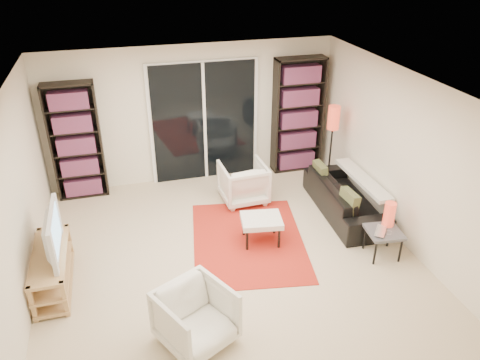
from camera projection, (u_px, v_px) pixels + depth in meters
name	position (u px, v px, depth m)	size (l,w,h in m)	color
floor	(228.00, 255.00, 6.51)	(5.00, 5.00, 0.00)	beige
wall_back	(192.00, 114.00, 8.08)	(5.00, 0.02, 2.40)	silver
wall_front	(302.00, 316.00, 3.82)	(5.00, 0.02, 2.40)	silver
wall_left	(16.00, 206.00, 5.36)	(0.02, 5.00, 2.40)	silver
wall_right	(401.00, 157.00, 6.54)	(0.02, 5.00, 2.40)	silver
ceiling	(226.00, 87.00, 5.39)	(5.00, 5.00, 0.02)	white
sliding_door	(204.00, 122.00, 8.16)	(1.92, 0.08, 2.16)	white
bookshelf_left	(76.00, 142.00, 7.58)	(0.80, 0.30, 1.95)	black
bookshelf_right	(298.00, 116.00, 8.45)	(0.90, 0.30, 2.10)	black
tv_stand	(53.00, 269.00, 5.83)	(0.41, 1.28, 0.50)	tan
tv	(46.00, 234.00, 5.59)	(0.98, 0.13, 0.57)	black
rug	(248.00, 240.00, 6.82)	(1.58, 2.13, 0.01)	red
sofa	(345.00, 197.00, 7.39)	(1.88, 0.74, 0.55)	black
armchair_back	(243.00, 182.00, 7.71)	(0.72, 0.74, 0.67)	white
armchair_front	(196.00, 317.00, 4.99)	(0.72, 0.74, 0.67)	white
ottoman	(261.00, 221.00, 6.64)	(0.63, 0.55, 0.40)	white
side_table	(384.00, 234.00, 6.36)	(0.50, 0.50, 0.40)	#4C4C52
laptop	(384.00, 232.00, 6.28)	(0.31, 0.20, 0.02)	silver
table_lamp	(389.00, 214.00, 6.38)	(0.16, 0.16, 0.35)	#EF4529
floor_lamp	(333.00, 126.00, 7.80)	(0.22, 0.22, 1.47)	black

